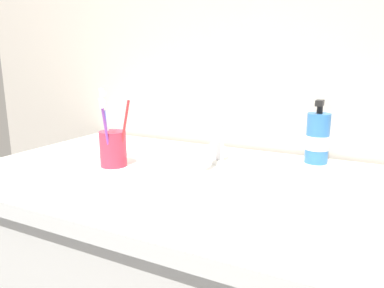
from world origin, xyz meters
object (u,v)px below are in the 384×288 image
object	(u,v)px
toothbrush_purple	(106,129)
soap_dispenser	(317,139)
toothbrush_white	(106,121)
faucet	(217,145)
toothbrush_red	(125,124)
toothbrush_blue	(106,130)
toothbrush_cup	(113,149)

from	to	relation	value
toothbrush_purple	soap_dispenser	size ratio (longest dim) A/B	1.05
toothbrush_white	faucet	bearing A→B (deg)	27.24
toothbrush_purple	toothbrush_red	bearing A→B (deg)	53.56
faucet	toothbrush_red	distance (m)	0.26
toothbrush_blue	faucet	bearing A→B (deg)	35.13
faucet	toothbrush_white	xyz separation A→B (m)	(-0.27, -0.14, 0.07)
toothbrush_blue	toothbrush_cup	bearing A→B (deg)	95.02
faucet	toothbrush_white	world-z (taller)	toothbrush_white
toothbrush_cup	toothbrush_blue	size ratio (longest dim) A/B	0.54
faucet	toothbrush_cup	bearing A→B (deg)	-149.70
toothbrush_white	toothbrush_purple	distance (m)	0.06
toothbrush_white	toothbrush_purple	world-z (taller)	toothbrush_white
toothbrush_red	toothbrush_white	bearing A→B (deg)	175.83
toothbrush_purple	toothbrush_red	xyz separation A→B (m)	(0.03, 0.04, 0.01)
toothbrush_cup	toothbrush_blue	xyz separation A→B (m)	(0.00, -0.03, 0.06)
toothbrush_white	toothbrush_red	bearing A→B (deg)	-4.17
faucet	toothbrush_cup	size ratio (longest dim) A/B	1.53
toothbrush_cup	toothbrush_red	world-z (taller)	toothbrush_red
toothbrush_blue	soap_dispenser	size ratio (longest dim) A/B	0.99
toothbrush_blue	soap_dispenser	world-z (taller)	toothbrush_blue
toothbrush_red	toothbrush_blue	xyz separation A→B (m)	(-0.04, -0.03, -0.01)
toothbrush_red	soap_dispenser	size ratio (longest dim) A/B	1.14
toothbrush_white	toothbrush_blue	world-z (taller)	toothbrush_white
toothbrush_purple	soap_dispenser	xyz separation A→B (m)	(0.48, 0.33, -0.04)
toothbrush_white	toothbrush_purple	size ratio (longest dim) A/B	1.11
toothbrush_cup	toothbrush_red	distance (m)	0.08
toothbrush_white	toothbrush_red	size ratio (longest dim) A/B	1.02
toothbrush_cup	toothbrush_white	world-z (taller)	toothbrush_white
soap_dispenser	toothbrush_blue	bearing A→B (deg)	-146.97
toothbrush_purple	faucet	bearing A→B (deg)	38.33
faucet	toothbrush_white	distance (m)	0.31
faucet	toothbrush_purple	world-z (taller)	toothbrush_purple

